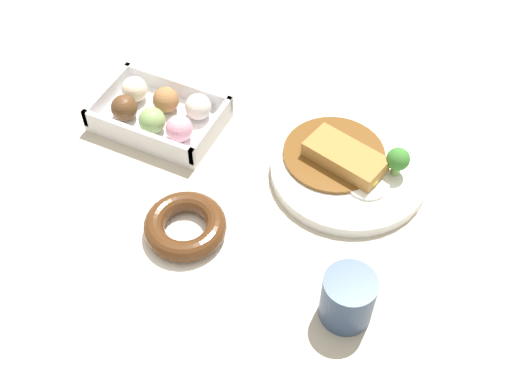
{
  "coord_description": "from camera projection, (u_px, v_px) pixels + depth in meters",
  "views": [
    {
      "loc": [
        -0.3,
        0.63,
        0.75
      ],
      "look_at": [
        -0.04,
        0.1,
        0.03
      ],
      "focal_mm": 45.81,
      "sensor_mm": 36.0,
      "label": 1
    }
  ],
  "objects": [
    {
      "name": "ground_plane",
      "position": [
        259.0,
        150.0,
        1.02
      ],
      "size": [
        1.6,
        1.6,
        0.0
      ],
      "primitive_type": "plane",
      "color": "#B2A893"
    },
    {
      "name": "donut_box",
      "position": [
        159.0,
        113.0,
        1.04
      ],
      "size": [
        0.2,
        0.13,
        0.05
      ],
      "color": "white",
      "rests_on": "ground_plane"
    },
    {
      "name": "chocolate_ring_donut",
      "position": [
        185.0,
        226.0,
        0.91
      ],
      "size": [
        0.14,
        0.14,
        0.03
      ],
      "color": "white",
      "rests_on": "ground_plane"
    },
    {
      "name": "curry_plate",
      "position": [
        349.0,
        167.0,
        0.98
      ],
      "size": [
        0.24,
        0.24,
        0.07
      ],
      "color": "white",
      "rests_on": "ground_plane"
    },
    {
      "name": "coffee_mug",
      "position": [
        348.0,
        298.0,
        0.81
      ],
      "size": [
        0.07,
        0.07,
        0.08
      ],
      "primitive_type": "cylinder",
      "color": "#33476B",
      "rests_on": "ground_plane"
    }
  ]
}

